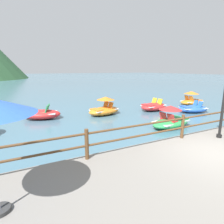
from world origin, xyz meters
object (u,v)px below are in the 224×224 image
(pedal_boat_3, at_px, (42,114))
(pedal_boat_4, at_px, (192,100))
(pedal_boat_5, at_px, (171,120))
(pedal_boat_6, at_px, (154,106))
(pedal_boat_2, at_px, (193,109))
(pedal_boat_1, at_px, (104,109))

(pedal_boat_3, xyz_separation_m, pedal_boat_4, (12.43, -0.84, 0.09))
(pedal_boat_5, distance_m, pedal_boat_6, 4.25)
(pedal_boat_5, bearing_deg, pedal_boat_2, 26.18)
(pedal_boat_3, height_order, pedal_boat_5, pedal_boat_5)
(pedal_boat_4, relative_size, pedal_boat_5, 0.83)
(pedal_boat_4, bearing_deg, pedal_boat_1, 179.31)
(pedal_boat_3, height_order, pedal_boat_4, pedal_boat_4)
(pedal_boat_3, bearing_deg, pedal_boat_6, -8.48)
(pedal_boat_5, bearing_deg, pedal_boat_3, 140.33)
(pedal_boat_2, bearing_deg, pedal_boat_5, -153.82)
(pedal_boat_3, bearing_deg, pedal_boat_4, -3.86)
(pedal_boat_4, bearing_deg, pedal_boat_6, -175.69)
(pedal_boat_3, height_order, pedal_boat_6, pedal_boat_3)
(pedal_boat_3, relative_size, pedal_boat_4, 1.15)
(pedal_boat_5, bearing_deg, pedal_boat_1, 115.36)
(pedal_boat_4, relative_size, pedal_boat_6, 0.95)
(pedal_boat_4, xyz_separation_m, pedal_boat_6, (-4.52, -0.34, -0.10))
(pedal_boat_2, height_order, pedal_boat_3, pedal_boat_3)
(pedal_boat_2, bearing_deg, pedal_boat_3, 163.51)
(pedal_boat_2, xyz_separation_m, pedal_boat_3, (-10.07, 2.98, 0.05))
(pedal_boat_1, height_order, pedal_boat_4, pedal_boat_1)
(pedal_boat_2, relative_size, pedal_boat_5, 0.92)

